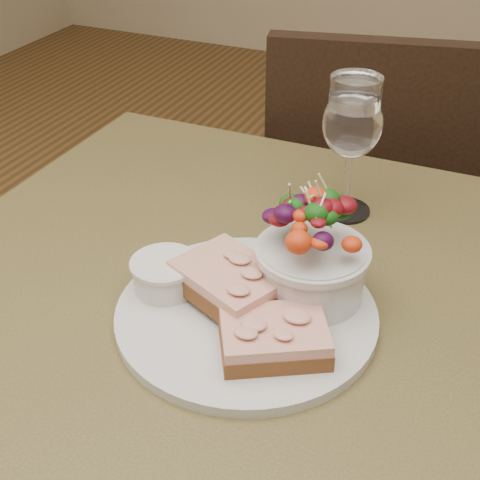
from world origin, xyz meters
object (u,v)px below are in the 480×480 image
at_px(salad_bowl, 313,249).
at_px(wine_glass, 352,127).
at_px(sandwich_back, 230,281).
at_px(sandwich_front, 274,337).
at_px(cafe_table, 242,361).
at_px(ramekin, 165,273).
at_px(dinner_plate, 246,314).
at_px(chair_far, 365,283).

relative_size(salad_bowl, wine_glass, 0.73).
bearing_deg(sandwich_back, sandwich_front, -13.08).
bearing_deg(cafe_table, salad_bowl, 14.54).
relative_size(ramekin, salad_bowl, 0.55).
bearing_deg(cafe_table, sandwich_back, -97.64).
distance_m(dinner_plate, salad_bowl, 0.10).
bearing_deg(dinner_plate, wine_glass, 82.76).
bearing_deg(wine_glass, sandwich_front, -86.99).
distance_m(ramekin, wine_glass, 0.30).
distance_m(dinner_plate, sandwich_front, 0.07).
bearing_deg(ramekin, sandwich_front, -16.69).
xyz_separation_m(chair_far, sandwich_back, (-0.01, -0.71, 0.49)).
bearing_deg(sandwich_back, cafe_table, 106.48).
bearing_deg(chair_far, sandwich_back, 76.40).
relative_size(dinner_plate, salad_bowl, 2.21).
bearing_deg(ramekin, chair_far, 83.19).
height_order(cafe_table, chair_far, chair_far).
height_order(cafe_table, sandwich_front, sandwich_front).
relative_size(sandwich_back, ramekin, 2.00).
height_order(chair_far, sandwich_front, chair_far).
bearing_deg(cafe_table, sandwich_front, -48.89).
xyz_separation_m(chair_far, ramekin, (-0.09, -0.72, 0.49)).
height_order(cafe_table, salad_bowl, salad_bowl).
relative_size(chair_far, ramekin, 12.80).
bearing_deg(wine_glass, sandwich_back, -102.81).
distance_m(dinner_plate, ramekin, 0.10).
distance_m(sandwich_back, ramekin, 0.07).
height_order(sandwich_front, salad_bowl, salad_bowl).
bearing_deg(chair_far, salad_bowl, 82.92).
xyz_separation_m(dinner_plate, ramekin, (-0.10, -0.00, 0.03)).
bearing_deg(sandwich_front, chair_far, 64.95).
bearing_deg(dinner_plate, cafe_table, 120.34).
distance_m(chair_far, ramekin, 0.87).
distance_m(sandwich_front, salad_bowl, 0.11).
relative_size(cafe_table, sandwich_back, 5.69).
bearing_deg(wine_glass, dinner_plate, -97.24).
bearing_deg(cafe_table, dinner_plate, -59.66).
xyz_separation_m(sandwich_back, salad_bowl, (0.08, 0.04, 0.04)).
distance_m(chair_far, sandwich_front, 0.90).
xyz_separation_m(dinner_plate, salad_bowl, (0.05, 0.05, 0.07)).
xyz_separation_m(sandwich_front, salad_bowl, (0.00, 0.10, 0.04)).
height_order(cafe_table, wine_glass, wine_glass).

